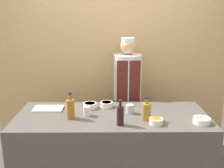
{
  "coord_description": "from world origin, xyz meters",
  "views": [
    {
      "loc": [
        -0.02,
        -2.46,
        1.94
      ],
      "look_at": [
        0.0,
        0.16,
        1.22
      ],
      "focal_mm": 42.0,
      "sensor_mm": 36.0,
      "label": 1
    }
  ],
  "objects_px": {
    "sauce_bowl_green": "(90,105)",
    "bottle_amber": "(70,108)",
    "sauce_bowl_red": "(107,104)",
    "chef_center": "(127,98)",
    "sauce_bowl_orange": "(156,121)",
    "sauce_bowl_purple": "(202,120)",
    "cutting_board": "(48,109)",
    "cup_steel": "(130,109)",
    "bottle_wine": "(120,115)",
    "bottle_vinegar": "(146,111)",
    "cup_cream": "(87,111)"
  },
  "relations": [
    {
      "from": "sauce_bowl_orange",
      "to": "cup_steel",
      "type": "xyz_separation_m",
      "value": [
        -0.22,
        0.27,
        0.01
      ]
    },
    {
      "from": "sauce_bowl_purple",
      "to": "sauce_bowl_red",
      "type": "bearing_deg",
      "value": 153.53
    },
    {
      "from": "sauce_bowl_orange",
      "to": "chef_center",
      "type": "xyz_separation_m",
      "value": [
        -0.21,
        0.93,
        -0.08
      ]
    },
    {
      "from": "sauce_bowl_orange",
      "to": "cup_steel",
      "type": "height_order",
      "value": "cup_steel"
    },
    {
      "from": "sauce_bowl_red",
      "to": "cup_cream",
      "type": "relative_size",
      "value": 1.37
    },
    {
      "from": "sauce_bowl_orange",
      "to": "chef_center",
      "type": "relative_size",
      "value": 0.08
    },
    {
      "from": "cup_cream",
      "to": "chef_center",
      "type": "relative_size",
      "value": 0.06
    },
    {
      "from": "bottle_wine",
      "to": "bottle_amber",
      "type": "relative_size",
      "value": 0.93
    },
    {
      "from": "bottle_vinegar",
      "to": "bottle_wine",
      "type": "height_order",
      "value": "bottle_wine"
    },
    {
      "from": "sauce_bowl_red",
      "to": "sauce_bowl_orange",
      "type": "bearing_deg",
      "value": -44.74
    },
    {
      "from": "sauce_bowl_red",
      "to": "cutting_board",
      "type": "relative_size",
      "value": 0.44
    },
    {
      "from": "sauce_bowl_purple",
      "to": "sauce_bowl_orange",
      "type": "relative_size",
      "value": 1.25
    },
    {
      "from": "sauce_bowl_green",
      "to": "cup_steel",
      "type": "xyz_separation_m",
      "value": [
        0.42,
        -0.15,
        0.01
      ]
    },
    {
      "from": "sauce_bowl_green",
      "to": "chef_center",
      "type": "xyz_separation_m",
      "value": [
        0.44,
        0.5,
        -0.08
      ]
    },
    {
      "from": "bottle_vinegar",
      "to": "bottle_amber",
      "type": "distance_m",
      "value": 0.73
    },
    {
      "from": "bottle_amber",
      "to": "cup_steel",
      "type": "relative_size",
      "value": 2.87
    },
    {
      "from": "sauce_bowl_red",
      "to": "bottle_amber",
      "type": "xyz_separation_m",
      "value": [
        -0.35,
        -0.31,
        0.07
      ]
    },
    {
      "from": "sauce_bowl_orange",
      "to": "bottle_wine",
      "type": "distance_m",
      "value": 0.34
    },
    {
      "from": "sauce_bowl_orange",
      "to": "sauce_bowl_green",
      "type": "bearing_deg",
      "value": 146.67
    },
    {
      "from": "sauce_bowl_green",
      "to": "bottle_wine",
      "type": "bearing_deg",
      "value": -54.79
    },
    {
      "from": "cutting_board",
      "to": "cup_steel",
      "type": "xyz_separation_m",
      "value": [
        0.86,
        -0.11,
        0.04
      ]
    },
    {
      "from": "cup_steel",
      "to": "bottle_wine",
      "type": "bearing_deg",
      "value": -110.56
    },
    {
      "from": "sauce_bowl_green",
      "to": "bottle_wine",
      "type": "height_order",
      "value": "bottle_wine"
    },
    {
      "from": "bottle_vinegar",
      "to": "cup_cream",
      "type": "relative_size",
      "value": 2.33
    },
    {
      "from": "sauce_bowl_green",
      "to": "chef_center",
      "type": "relative_size",
      "value": 0.09
    },
    {
      "from": "sauce_bowl_purple",
      "to": "bottle_vinegar",
      "type": "height_order",
      "value": "bottle_vinegar"
    },
    {
      "from": "cutting_board",
      "to": "cup_cream",
      "type": "relative_size",
      "value": 3.15
    },
    {
      "from": "sauce_bowl_green",
      "to": "sauce_bowl_red",
      "type": "relative_size",
      "value": 1.08
    },
    {
      "from": "sauce_bowl_red",
      "to": "chef_center",
      "type": "xyz_separation_m",
      "value": [
        0.26,
        0.47,
        -0.08
      ]
    },
    {
      "from": "sauce_bowl_orange",
      "to": "sauce_bowl_red",
      "type": "bearing_deg",
      "value": 135.26
    },
    {
      "from": "bottle_amber",
      "to": "sauce_bowl_orange",
      "type": "bearing_deg",
      "value": -10.2
    },
    {
      "from": "sauce_bowl_green",
      "to": "bottle_amber",
      "type": "height_order",
      "value": "bottle_amber"
    },
    {
      "from": "sauce_bowl_purple",
      "to": "cutting_board",
      "type": "relative_size",
      "value": 0.52
    },
    {
      "from": "sauce_bowl_purple",
      "to": "sauce_bowl_green",
      "type": "relative_size",
      "value": 1.1
    },
    {
      "from": "sauce_bowl_purple",
      "to": "chef_center",
      "type": "distance_m",
      "value": 1.11
    },
    {
      "from": "bottle_amber",
      "to": "sauce_bowl_green",
      "type": "bearing_deg",
      "value": 58.97
    },
    {
      "from": "bottle_vinegar",
      "to": "cup_cream",
      "type": "height_order",
      "value": "bottle_vinegar"
    },
    {
      "from": "sauce_bowl_red",
      "to": "bottle_vinegar",
      "type": "height_order",
      "value": "bottle_vinegar"
    },
    {
      "from": "sauce_bowl_orange",
      "to": "bottle_amber",
      "type": "bearing_deg",
      "value": 169.8
    },
    {
      "from": "sauce_bowl_red",
      "to": "cup_cream",
      "type": "distance_m",
      "value": 0.31
    },
    {
      "from": "sauce_bowl_purple",
      "to": "cup_cream",
      "type": "distance_m",
      "value": 1.1
    },
    {
      "from": "sauce_bowl_orange",
      "to": "cup_cream",
      "type": "relative_size",
      "value": 1.31
    },
    {
      "from": "sauce_bowl_purple",
      "to": "sauce_bowl_green",
      "type": "height_order",
      "value": "sauce_bowl_green"
    },
    {
      "from": "bottle_wine",
      "to": "cup_cream",
      "type": "xyz_separation_m",
      "value": [
        -0.32,
        0.23,
        -0.05
      ]
    },
    {
      "from": "cutting_board",
      "to": "bottle_amber",
      "type": "xyz_separation_m",
      "value": [
        0.27,
        -0.23,
        0.09
      ]
    },
    {
      "from": "sauce_bowl_orange",
      "to": "cup_steel",
      "type": "distance_m",
      "value": 0.35
    },
    {
      "from": "bottle_vinegar",
      "to": "cup_steel",
      "type": "distance_m",
      "value": 0.23
    },
    {
      "from": "bottle_vinegar",
      "to": "cup_cream",
      "type": "xyz_separation_m",
      "value": [
        -0.58,
        0.11,
        -0.04
      ]
    },
    {
      "from": "bottle_wine",
      "to": "sauce_bowl_green",
      "type": "bearing_deg",
      "value": 125.21
    },
    {
      "from": "sauce_bowl_green",
      "to": "chef_center",
      "type": "height_order",
      "value": "chef_center"
    }
  ]
}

